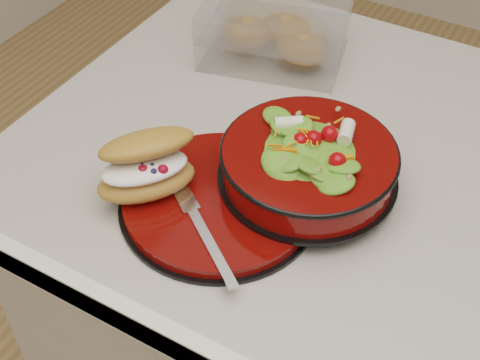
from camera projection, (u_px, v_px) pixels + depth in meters
The scene contains 5 objects.
dinner_plate at pixel (219, 201), 0.87m from camera, with size 0.26×0.26×0.02m.
salad_bowl at pixel (309, 158), 0.86m from camera, with size 0.24×0.24×0.10m.
croissant at pixel (148, 166), 0.84m from camera, with size 0.14×0.16×0.08m.
fork at pixel (203, 232), 0.81m from camera, with size 0.15×0.12×0.00m.
pastry_box at pixel (276, 31), 1.10m from camera, with size 0.26×0.22×0.09m.
Camera 1 is at (0.06, -0.68, 1.53)m, focal length 50.00 mm.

